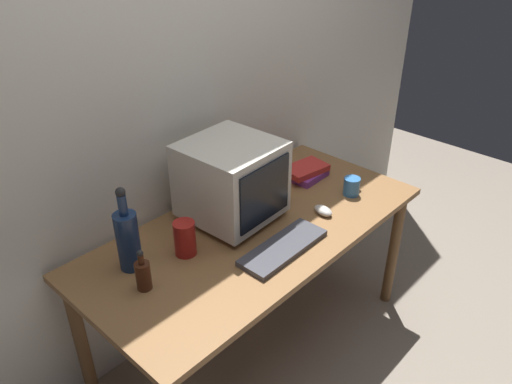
{
  "coord_description": "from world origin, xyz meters",
  "views": [
    {
      "loc": [
        -1.35,
        -1.25,
        2.0
      ],
      "look_at": [
        0.0,
        0.0,
        0.91
      ],
      "focal_mm": 35.11,
      "sensor_mm": 36.0,
      "label": 1
    }
  ],
  "objects": [
    {
      "name": "computer_mouse",
      "position": [
        0.29,
        -0.16,
        0.75
      ],
      "size": [
        0.08,
        0.11,
        0.04
      ],
      "primitive_type": "ellipsoid",
      "rotation": [
        0.0,
        0.0,
        -0.17
      ],
      "color": "beige",
      "rests_on": "desk"
    },
    {
      "name": "bottle_tall",
      "position": [
        -0.54,
        0.17,
        0.87
      ],
      "size": [
        0.09,
        0.09,
        0.36
      ],
      "color": "navy",
      "rests_on": "desk"
    },
    {
      "name": "ground_plane",
      "position": [
        0.0,
        0.0,
        0.0
      ],
      "size": [
        6.0,
        6.0,
        0.0
      ],
      "primitive_type": "plane",
      "color": "gray"
    },
    {
      "name": "mug",
      "position": [
        0.53,
        -0.15,
        0.78
      ],
      "size": [
        0.12,
        0.08,
        0.09
      ],
      "color": "#3370B2",
      "rests_on": "desk"
    },
    {
      "name": "keyboard",
      "position": [
        -0.05,
        -0.2,
        0.74
      ],
      "size": [
        0.42,
        0.16,
        0.02
      ],
      "primitive_type": "cube",
      "rotation": [
        0.0,
        0.0,
        0.01
      ],
      "color": "#3F3F47",
      "rests_on": "desk"
    },
    {
      "name": "back_wall",
      "position": [
        0.0,
        0.44,
        1.25
      ],
      "size": [
        4.0,
        0.08,
        2.5
      ],
      "primitive_type": "cube",
      "color": "silver",
      "rests_on": "ground"
    },
    {
      "name": "book_stack",
      "position": [
        0.51,
        0.11,
        0.77
      ],
      "size": [
        0.24,
        0.18,
        0.07
      ],
      "color": "#843893",
      "rests_on": "desk"
    },
    {
      "name": "bottle_short",
      "position": [
        -0.58,
        0.03,
        0.8
      ],
      "size": [
        0.06,
        0.06,
        0.17
      ],
      "color": "#472314",
      "rests_on": "desk"
    },
    {
      "name": "metal_canister",
      "position": [
        -0.34,
        0.08,
        0.81
      ],
      "size": [
        0.09,
        0.09,
        0.15
      ],
      "primitive_type": "cylinder",
      "color": "#A51E19",
      "rests_on": "desk"
    },
    {
      "name": "crt_monitor",
      "position": [
        -0.02,
        0.13,
        0.93
      ],
      "size": [
        0.4,
        0.4,
        0.37
      ],
      "color": "beige",
      "rests_on": "desk"
    },
    {
      "name": "desk",
      "position": [
        0.0,
        0.0,
        0.65
      ],
      "size": [
        1.62,
        0.76,
        0.73
      ],
      "color": "olive",
      "rests_on": "ground"
    }
  ]
}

